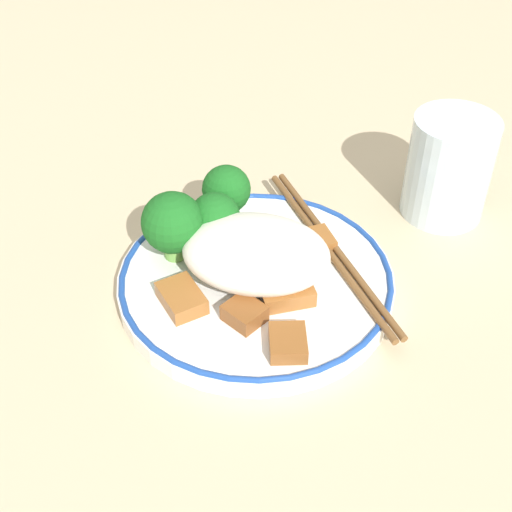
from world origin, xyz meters
name	(u,v)px	position (x,y,z in m)	size (l,w,h in m)	color
ground_plane	(256,289)	(0.00, 0.00, 0.00)	(3.00, 3.00, 0.00)	#C6B28E
plate	(256,281)	(0.00, 0.00, 0.01)	(0.21, 0.21, 0.02)	white
rice_mound	(257,254)	(0.00, 0.00, 0.04)	(0.11, 0.08, 0.05)	white
broccoli_back_left	(226,191)	(0.04, -0.06, 0.04)	(0.04, 0.04, 0.05)	#72AD4C
broccoli_back_center	(215,219)	(0.04, -0.03, 0.04)	(0.04, 0.04, 0.05)	#72AD4C
broccoli_back_right	(173,223)	(0.07, -0.01, 0.05)	(0.05, 0.05, 0.06)	#72AD4C
meat_near_front	(182,298)	(0.05, 0.04, 0.02)	(0.04, 0.05, 0.01)	#995B28
meat_near_left	(287,295)	(-0.03, 0.02, 0.02)	(0.04, 0.04, 0.01)	#995B28
meat_near_right	(288,343)	(-0.03, 0.07, 0.02)	(0.03, 0.04, 0.01)	brown
meat_near_back	(311,242)	(-0.04, -0.04, 0.02)	(0.04, 0.04, 0.01)	#995B28
meat_on_rice_edge	(240,313)	(0.00, 0.05, 0.02)	(0.04, 0.03, 0.01)	brown
chopsticks	(331,248)	(-0.05, -0.04, 0.02)	(0.12, 0.19, 0.01)	brown
drinking_glass	(449,167)	(-0.14, -0.13, 0.05)	(0.07, 0.07, 0.09)	silver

